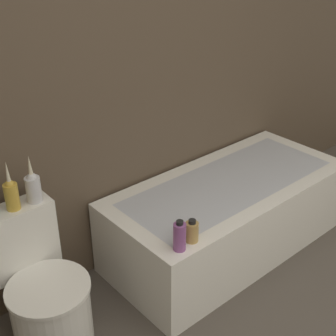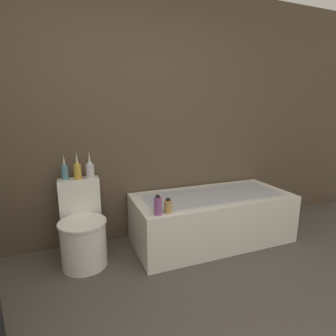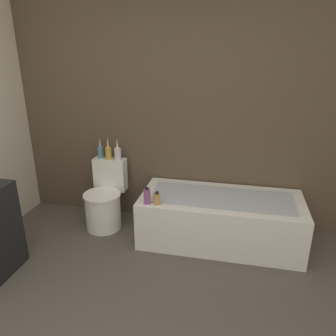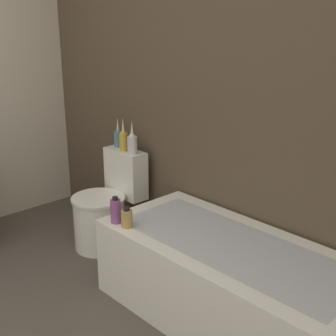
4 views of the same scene
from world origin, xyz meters
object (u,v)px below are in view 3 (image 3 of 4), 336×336
(vase_gold, at_px, (100,151))
(vase_silver, at_px, (108,152))
(toilet, at_px, (105,201))
(bathtub, at_px, (220,219))
(vase_bronze, at_px, (118,153))
(shampoo_bottle_short, at_px, (157,199))
(shampoo_bottle_tall, at_px, (147,196))

(vase_gold, distance_m, vase_silver, 0.12)
(toilet, bearing_deg, vase_gold, 116.23)
(bathtub, relative_size, vase_silver, 6.35)
(bathtub, bearing_deg, vase_silver, 169.27)
(toilet, distance_m, vase_bronze, 0.58)
(shampoo_bottle_short, bearing_deg, bathtub, 25.21)
(toilet, bearing_deg, vase_bronze, 59.59)
(vase_gold, height_order, vase_silver, vase_silver)
(toilet, height_order, vase_gold, vase_gold)
(toilet, bearing_deg, bathtub, -2.38)
(shampoo_bottle_short, bearing_deg, vase_bronze, 137.92)
(vase_silver, bearing_deg, bathtub, -10.73)
(bathtub, xyz_separation_m, vase_silver, (-1.31, 0.25, 0.57))
(toilet, relative_size, shampoo_bottle_tall, 4.27)
(shampoo_bottle_short, bearing_deg, shampoo_bottle_tall, -173.43)
(toilet, xyz_separation_m, shampoo_bottle_tall, (0.60, -0.35, 0.29))
(toilet, relative_size, vase_gold, 3.14)
(vase_gold, xyz_separation_m, shampoo_bottle_tall, (0.72, -0.58, -0.23))
(vase_gold, relative_size, shampoo_bottle_short, 1.82)
(shampoo_bottle_tall, bearing_deg, toilet, 149.75)
(vase_bronze, relative_size, shampoo_bottle_tall, 1.47)
(bathtub, distance_m, vase_silver, 1.45)
(vase_silver, xyz_separation_m, vase_bronze, (0.11, -0.00, -0.00))
(vase_silver, bearing_deg, toilet, -90.00)
(vase_silver, height_order, vase_bronze, vase_silver)
(bathtub, height_order, vase_bronze, vase_bronze)
(bathtub, relative_size, shampoo_bottle_tall, 9.52)
(bathtub, distance_m, vase_bronze, 1.35)
(vase_bronze, bearing_deg, vase_gold, 170.74)
(toilet, height_order, shampoo_bottle_short, toilet)
(bathtub, height_order, vase_silver, vase_silver)
(toilet, relative_size, shampoo_bottle_short, 5.70)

